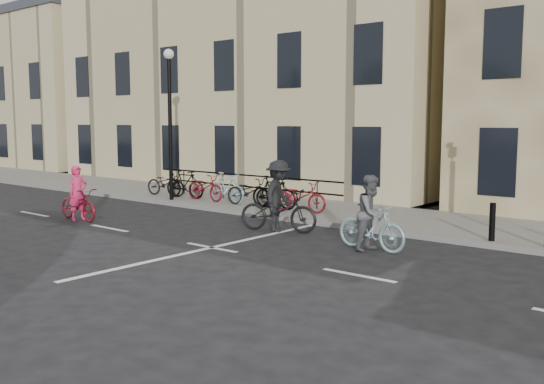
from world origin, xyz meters
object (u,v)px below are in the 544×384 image
Objects in this scene: cyclist_pink at (78,201)px; cyclist_grey at (371,220)px; lamp_post at (170,105)px; cyclist_dark at (278,203)px.

cyclist_grey is at bearing -75.49° from cyclist_pink.
cyclist_grey reaches higher than cyclist_pink.
lamp_post reaches higher than cyclist_grey.
cyclist_pink is 0.81× the size of cyclist_dark.
cyclist_pink is 6.22m from cyclist_dark.
lamp_post is 2.89× the size of cyclist_grey.
cyclist_dark reaches higher than cyclist_grey.
lamp_post is 5.12m from cyclist_pink.
cyclist_grey is 0.80× the size of cyclist_dark.
cyclist_pink is (0.63, -4.16, -2.92)m from lamp_post.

